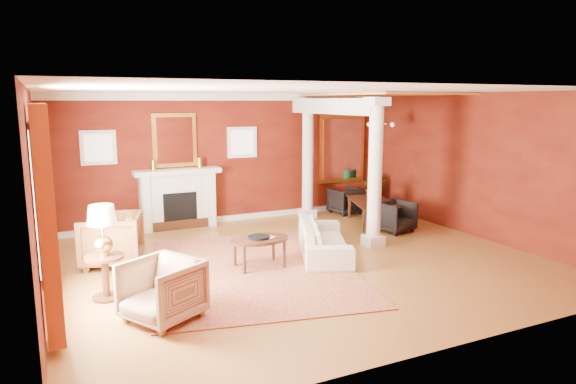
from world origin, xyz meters
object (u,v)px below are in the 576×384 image
armchair_leopard (111,237)px  side_table (103,238)px  dining_table (373,206)px  sofa (324,234)px  armchair_stripe (162,288)px  coffee_table (259,241)px

armchair_leopard → side_table: (-0.27, -1.54, 0.39)m
side_table → dining_table: bearing=19.3°
armchair_leopard → dining_table: armchair_leopard is taller
sofa → armchair_leopard: armchair_leopard is taller
dining_table → armchair_leopard: bearing=114.6°
armchair_leopard → armchair_stripe: size_ratio=1.13×
side_table → coffee_table: bearing=7.8°
sofa → dining_table: (2.15, 1.59, 0.03)m
coffee_table → side_table: size_ratio=0.75×
coffee_table → dining_table: 3.88m
armchair_stripe → dining_table: bearing=90.6°
coffee_table → sofa: bearing=6.4°
armchair_stripe → dining_table: (5.36, 3.12, -0.00)m
armchair_leopard → side_table: 1.62m
coffee_table → side_table: (-2.45, -0.34, 0.42)m
sofa → coffee_table: bearing=119.6°
side_table → sofa: bearing=7.3°
coffee_table → dining_table: size_ratio=0.66×
coffee_table → dining_table: dining_table is taller
sofa → dining_table: bearing=-30.4°
armchair_leopard → dining_table: (5.65, 0.53, -0.06)m
armchair_stripe → side_table: (-0.56, 1.05, 0.45)m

